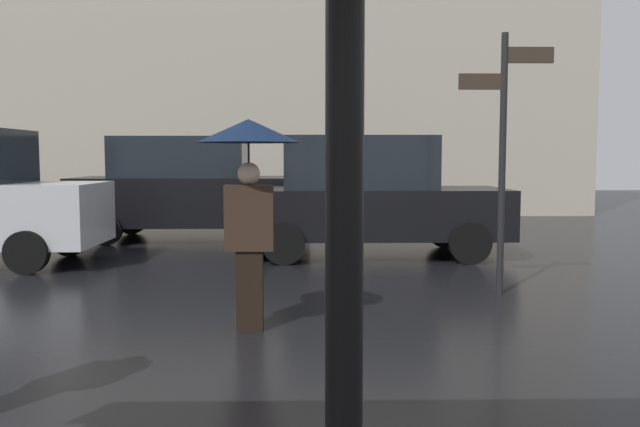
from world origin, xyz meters
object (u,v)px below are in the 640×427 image
pedestrian_with_umbrella (249,165)px  parked_car_right (367,196)px  street_signpost (503,138)px  parked_car_left (191,188)px

pedestrian_with_umbrella → parked_car_right: bearing=-54.8°
street_signpost → parked_car_left: bearing=129.9°
parked_car_left → street_signpost: 7.08m
parked_car_left → street_signpost: (4.51, -5.39, 0.83)m
parked_car_right → street_signpost: street_signpost is taller
parked_car_right → street_signpost: bearing=114.0°
pedestrian_with_umbrella → street_signpost: size_ratio=0.65×
pedestrian_with_umbrella → parked_car_left: parked_car_left is taller
pedestrian_with_umbrella → parked_car_left: (-1.72, 6.97, -0.54)m
parked_car_left → street_signpost: size_ratio=1.49×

